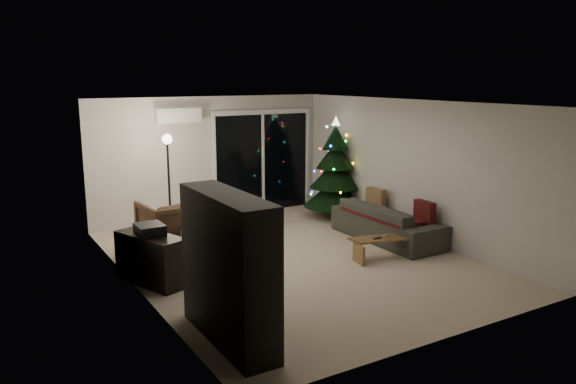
% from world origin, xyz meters
% --- Properties ---
extents(room, '(6.50, 7.51, 2.60)m').
position_xyz_m(room, '(0.46, 1.49, 1.02)').
color(room, beige).
rests_on(room, ground).
extents(bookshelf, '(0.63, 1.71, 1.67)m').
position_xyz_m(bookshelf, '(-2.25, -2.02, 0.84)').
color(bookshelf, black).
rests_on(bookshelf, floor).
extents(media_cabinet, '(0.79, 1.22, 0.71)m').
position_xyz_m(media_cabinet, '(-2.25, 0.15, 0.36)').
color(media_cabinet, black).
rests_on(media_cabinet, floor).
extents(stereo, '(0.36, 0.43, 0.15)m').
position_xyz_m(stereo, '(-2.25, 0.15, 0.79)').
color(stereo, black).
rests_on(stereo, media_cabinet).
extents(armchair, '(1.00, 1.03, 0.87)m').
position_xyz_m(armchair, '(-1.50, 1.47, 0.43)').
color(armchair, brown).
rests_on(armchair, floor).
extents(ottoman, '(0.57, 0.57, 0.49)m').
position_xyz_m(ottoman, '(-1.25, 0.64, 0.25)').
color(ottoman, silver).
rests_on(ottoman, floor).
extents(cardboard_box_a, '(0.45, 0.41, 0.26)m').
position_xyz_m(cardboard_box_a, '(-1.08, 0.72, 0.13)').
color(cardboard_box_a, beige).
rests_on(cardboard_box_a, floor).
extents(cardboard_box_b, '(0.48, 0.42, 0.28)m').
position_xyz_m(cardboard_box_b, '(-0.17, 1.06, 0.14)').
color(cardboard_box_b, beige).
rests_on(cardboard_box_b, floor).
extents(side_table, '(0.54, 0.54, 0.53)m').
position_xyz_m(side_table, '(0.32, 2.14, 0.26)').
color(side_table, black).
rests_on(side_table, floor).
extents(floor_lamp, '(0.29, 0.29, 1.84)m').
position_xyz_m(floor_lamp, '(-1.25, 2.22, 0.92)').
color(floor_lamp, black).
rests_on(floor_lamp, floor).
extents(sofa, '(0.89, 2.26, 0.66)m').
position_xyz_m(sofa, '(2.05, 0.08, 0.33)').
color(sofa, '#252624').
rests_on(sofa, floor).
extents(sofa_throw, '(0.70, 1.62, 0.05)m').
position_xyz_m(sofa_throw, '(1.95, 0.08, 0.48)').
color(sofa_throw, '#3B0D0C').
rests_on(sofa_throw, sofa).
extents(cushion_a, '(0.17, 0.44, 0.43)m').
position_xyz_m(cushion_a, '(2.30, 0.73, 0.60)').
color(cushion_a, olive).
rests_on(cushion_a, sofa).
extents(cushion_b, '(0.16, 0.44, 0.43)m').
position_xyz_m(cushion_b, '(2.30, -0.57, 0.60)').
color(cushion_b, '#3B0D0C').
rests_on(cushion_b, sofa).
extents(coffee_table, '(1.15, 0.63, 0.35)m').
position_xyz_m(coffee_table, '(1.33, -0.69, 0.17)').
color(coffee_table, olive).
rests_on(coffee_table, floor).
extents(remote_a, '(0.14, 0.04, 0.02)m').
position_xyz_m(remote_a, '(1.18, -0.69, 0.36)').
color(remote_a, black).
rests_on(remote_a, coffee_table).
extents(remote_b, '(0.13, 0.08, 0.02)m').
position_xyz_m(remote_b, '(1.43, -0.64, 0.36)').
color(remote_b, slate).
rests_on(remote_b, coffee_table).
extents(christmas_tree, '(1.36, 1.36, 2.09)m').
position_xyz_m(christmas_tree, '(2.21, 1.95, 1.05)').
color(christmas_tree, black).
rests_on(christmas_tree, floor).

